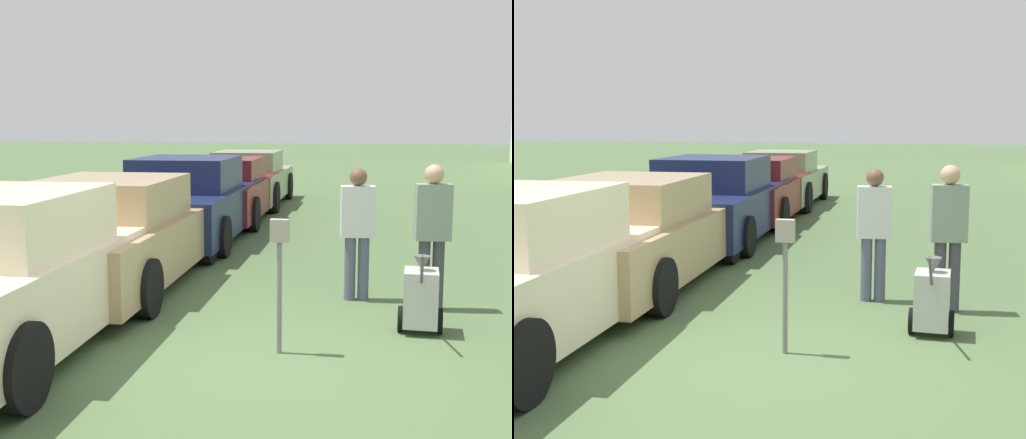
% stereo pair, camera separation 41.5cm
% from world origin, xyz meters
% --- Properties ---
extents(ground_plane, '(120.00, 120.00, 0.00)m').
position_xyz_m(ground_plane, '(0.00, 0.00, 0.00)').
color(ground_plane, '#4C663D').
extents(parked_car_cream, '(2.04, 5.04, 1.60)m').
position_xyz_m(parked_car_cream, '(-2.50, 0.11, 0.74)').
color(parked_car_cream, beige).
rests_on(parked_car_cream, ground_plane).
extents(parked_car_tan, '(2.16, 5.05, 1.50)m').
position_xyz_m(parked_car_tan, '(-2.50, 2.86, 0.69)').
color(parked_car_tan, tan).
rests_on(parked_car_tan, ground_plane).
extents(parked_car_navy, '(2.19, 5.01, 1.58)m').
position_xyz_m(parked_car_navy, '(-2.50, 6.55, 0.73)').
color(parked_car_navy, '#19234C').
rests_on(parked_car_navy, ground_plane).
extents(parked_car_maroon, '(2.18, 4.75, 1.43)m').
position_xyz_m(parked_car_maroon, '(-2.50, 9.23, 0.67)').
color(parked_car_maroon, maroon).
rests_on(parked_car_maroon, ground_plane).
extents(parked_car_sage, '(2.07, 4.88, 1.44)m').
position_xyz_m(parked_car_sage, '(-2.50, 12.32, 0.68)').
color(parked_car_sage, gray).
rests_on(parked_car_sage, ground_plane).
extents(parking_meter, '(0.18, 0.09, 1.33)m').
position_xyz_m(parking_meter, '(0.16, 0.41, 0.93)').
color(parking_meter, slate).
rests_on(parking_meter, ground_plane).
extents(person_worker, '(0.45, 0.28, 1.68)m').
position_xyz_m(person_worker, '(0.81, 2.66, 0.95)').
color(person_worker, '#515670').
rests_on(person_worker, ground_plane).
extents(person_supervisor, '(0.45, 0.28, 1.75)m').
position_xyz_m(person_supervisor, '(1.71, 2.36, 1.00)').
color(person_supervisor, '#3F3F47').
rests_on(person_supervisor, ground_plane).
extents(equipment_cart, '(0.48, 0.99, 1.00)m').
position_xyz_m(equipment_cart, '(1.55, 1.36, 0.39)').
color(equipment_cart, '#B2B2AD').
rests_on(equipment_cart, ground_plane).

